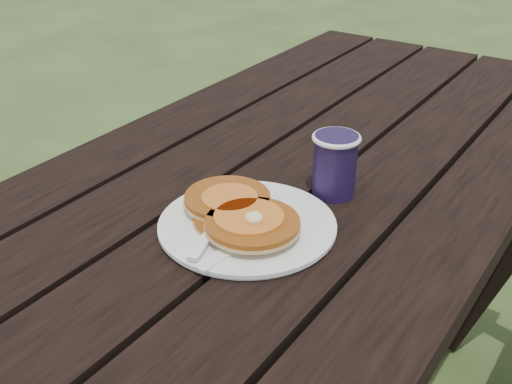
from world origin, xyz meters
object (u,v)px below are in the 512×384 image
Objects in this scene: plate at (247,226)px; coffee_cup at (335,161)px; picnic_table at (272,349)px; pancake_stack at (240,214)px.

plate is 2.47× the size of coffee_cup.
coffee_cup reaches higher than picnic_table.
picnic_table is at bearing 104.72° from pancake_stack.
coffee_cup is at bearing 71.66° from plate.
plate is at bearing 19.85° from pancake_stack.
pancake_stack is at bearing -160.15° from plate.
picnic_table is 0.44m from pancake_stack.
picnic_table is 17.50× the size of coffee_cup.
pancake_stack reaches higher than plate.
coffee_cup is at bearing 68.99° from pancake_stack.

